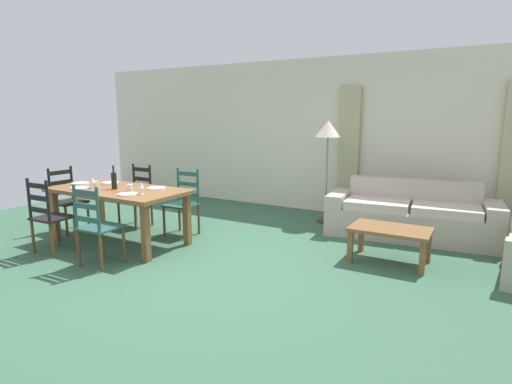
% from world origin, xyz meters
% --- Properties ---
extents(ground_plane, '(9.60, 9.60, 0.02)m').
position_xyz_m(ground_plane, '(0.00, 0.00, -0.01)').
color(ground_plane, '#355C43').
extents(wall_far, '(9.60, 0.16, 2.70)m').
position_xyz_m(wall_far, '(0.00, 3.30, 1.35)').
color(wall_far, beige).
rests_on(wall_far, ground_plane).
extents(curtain_panel_left, '(0.35, 0.08, 2.20)m').
position_xyz_m(curtain_panel_left, '(0.85, 3.16, 1.10)').
color(curtain_panel_left, tan).
rests_on(curtain_panel_left, ground_plane).
extents(dining_table, '(1.90, 0.96, 0.75)m').
position_xyz_m(dining_table, '(-1.33, 0.09, 0.66)').
color(dining_table, brown).
rests_on(dining_table, ground_plane).
extents(dining_chair_near_left, '(0.43, 0.41, 0.96)m').
position_xyz_m(dining_chair_near_left, '(-1.75, -0.66, 0.48)').
color(dining_chair_near_left, black).
rests_on(dining_chair_near_left, ground_plane).
extents(dining_chair_near_right, '(0.43, 0.42, 0.96)m').
position_xyz_m(dining_chair_near_right, '(-0.86, -0.67, 0.48)').
color(dining_chair_near_right, '#265148').
rests_on(dining_chair_near_right, ground_plane).
extents(dining_chair_far_left, '(0.43, 0.41, 0.96)m').
position_xyz_m(dining_chair_far_left, '(-1.78, 0.85, 0.48)').
color(dining_chair_far_left, black).
rests_on(dining_chair_far_left, ground_plane).
extents(dining_chair_far_right, '(0.43, 0.41, 0.96)m').
position_xyz_m(dining_chair_far_right, '(-0.84, 0.84, 0.48)').
color(dining_chair_far_right, '#225247').
rests_on(dining_chair_far_right, ground_plane).
extents(dining_chair_head_west, '(0.42, 0.43, 0.96)m').
position_xyz_m(dining_chair_head_west, '(-2.46, 0.10, 0.48)').
color(dining_chair_head_west, black).
rests_on(dining_chair_head_west, ground_plane).
extents(dinner_plate_near_left, '(0.24, 0.24, 0.02)m').
position_xyz_m(dinner_plate_near_left, '(-1.78, -0.16, 0.76)').
color(dinner_plate_near_left, white).
rests_on(dinner_plate_near_left, dining_table).
extents(fork_near_left, '(0.02, 0.17, 0.01)m').
position_xyz_m(fork_near_left, '(-1.93, -0.16, 0.75)').
color(fork_near_left, silver).
rests_on(fork_near_left, dining_table).
extents(dinner_plate_near_right, '(0.24, 0.24, 0.02)m').
position_xyz_m(dinner_plate_near_right, '(-0.88, -0.16, 0.76)').
color(dinner_plate_near_right, white).
rests_on(dinner_plate_near_right, dining_table).
extents(fork_near_right, '(0.02, 0.17, 0.01)m').
position_xyz_m(fork_near_right, '(-1.03, -0.16, 0.75)').
color(fork_near_right, silver).
rests_on(fork_near_right, dining_table).
extents(dinner_plate_far_left, '(0.24, 0.24, 0.02)m').
position_xyz_m(dinner_plate_far_left, '(-1.78, 0.34, 0.76)').
color(dinner_plate_far_left, white).
rests_on(dinner_plate_far_left, dining_table).
extents(fork_far_left, '(0.02, 0.17, 0.01)m').
position_xyz_m(fork_far_left, '(-1.93, 0.34, 0.75)').
color(fork_far_left, silver).
rests_on(fork_far_left, dining_table).
extents(dinner_plate_far_right, '(0.24, 0.24, 0.02)m').
position_xyz_m(dinner_plate_far_right, '(-0.88, 0.34, 0.76)').
color(dinner_plate_far_right, white).
rests_on(dinner_plate_far_right, dining_table).
extents(fork_far_right, '(0.03, 0.17, 0.01)m').
position_xyz_m(fork_far_right, '(-1.03, 0.34, 0.75)').
color(fork_far_right, silver).
rests_on(fork_far_right, dining_table).
extents(dinner_plate_head_west, '(0.24, 0.24, 0.02)m').
position_xyz_m(dinner_plate_head_west, '(-2.11, 0.09, 0.76)').
color(dinner_plate_head_west, white).
rests_on(dinner_plate_head_west, dining_table).
extents(fork_head_west, '(0.03, 0.17, 0.01)m').
position_xyz_m(fork_head_west, '(-2.26, 0.09, 0.75)').
color(fork_head_west, silver).
rests_on(fork_head_west, dining_table).
extents(wine_bottle, '(0.07, 0.07, 0.32)m').
position_xyz_m(wine_bottle, '(-1.34, 0.04, 0.87)').
color(wine_bottle, black).
rests_on(wine_bottle, dining_table).
extents(wine_glass_near_left, '(0.06, 0.06, 0.16)m').
position_xyz_m(wine_glass_near_left, '(-1.64, -0.07, 0.86)').
color(wine_glass_near_left, white).
rests_on(wine_glass_near_left, dining_table).
extents(wine_glass_near_right, '(0.06, 0.06, 0.16)m').
position_xyz_m(wine_glass_near_right, '(-0.75, -0.06, 0.86)').
color(wine_glass_near_right, white).
rests_on(wine_glass_near_right, dining_table).
extents(coffee_cup_primary, '(0.07, 0.07, 0.09)m').
position_xyz_m(coffee_cup_primary, '(-1.04, 0.03, 0.80)').
color(coffee_cup_primary, beige).
rests_on(coffee_cup_primary, dining_table).
extents(coffee_cup_secondary, '(0.07, 0.07, 0.09)m').
position_xyz_m(coffee_cup_secondary, '(-1.66, -0.01, 0.80)').
color(coffee_cup_secondary, beige).
rests_on(coffee_cup_secondary, dining_table).
extents(couch, '(2.35, 1.02, 0.80)m').
position_xyz_m(couch, '(2.04, 2.35, 0.29)').
color(couch, '#B8A99A').
rests_on(couch, ground_plane).
extents(coffee_table, '(0.90, 0.56, 0.42)m').
position_xyz_m(coffee_table, '(2.02, 1.14, 0.36)').
color(coffee_table, brown).
rests_on(coffee_table, ground_plane).
extents(standing_lamp, '(0.40, 0.40, 1.64)m').
position_xyz_m(standing_lamp, '(0.70, 2.54, 1.41)').
color(standing_lamp, '#332D28').
rests_on(standing_lamp, ground_plane).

